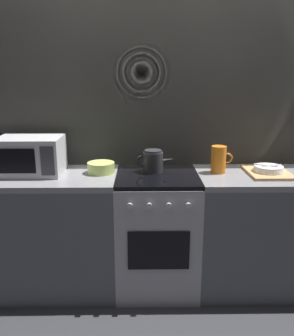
% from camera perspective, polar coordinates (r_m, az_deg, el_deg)
% --- Properties ---
extents(ground_plane, '(8.00, 8.00, 0.00)m').
position_cam_1_polar(ground_plane, '(3.00, 1.50, -17.82)').
color(ground_plane, '#2D2D33').
extents(back_wall, '(3.60, 0.05, 2.40)m').
position_cam_1_polar(back_wall, '(2.88, 1.41, 6.48)').
color(back_wall, '#B2AD9E').
rests_on(back_wall, ground_plane).
extents(counter_left, '(1.20, 0.60, 0.90)m').
position_cam_1_polar(counter_left, '(2.89, -16.83, -9.69)').
color(counter_left, '#515459').
rests_on(counter_left, ground_plane).
extents(stove_unit, '(0.60, 0.63, 0.90)m').
position_cam_1_polar(stove_unit, '(2.78, 1.57, -10.01)').
color(stove_unit, '#9E9EA3').
rests_on(stove_unit, ground_plane).
extents(counter_right, '(1.20, 0.60, 0.90)m').
position_cam_1_polar(counter_right, '(2.96, 19.51, -9.33)').
color(counter_right, '#515459').
rests_on(counter_right, ground_plane).
extents(microwave, '(0.46, 0.35, 0.27)m').
position_cam_1_polar(microwave, '(2.76, -17.94, 1.90)').
color(microwave, '#B2B2B7').
rests_on(microwave, counter_left).
extents(kettle, '(0.28, 0.15, 0.17)m').
position_cam_1_polar(kettle, '(2.68, 0.98, 1.08)').
color(kettle, '#262628').
rests_on(kettle, stove_unit).
extents(mixing_bowl, '(0.20, 0.20, 0.08)m').
position_cam_1_polar(mixing_bowl, '(2.68, -7.28, 0.05)').
color(mixing_bowl, '#B7D166').
rests_on(mixing_bowl, counter_left).
extents(pitcher, '(0.16, 0.11, 0.20)m').
position_cam_1_polar(pitcher, '(2.71, 11.27, 1.34)').
color(pitcher, orange).
rests_on(pitcher, counter_right).
extents(dish_pile, '(0.30, 0.40, 0.07)m').
position_cam_1_polar(dish_pile, '(2.78, 18.58, -0.40)').
color(dish_pile, tan).
rests_on(dish_pile, counter_right).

